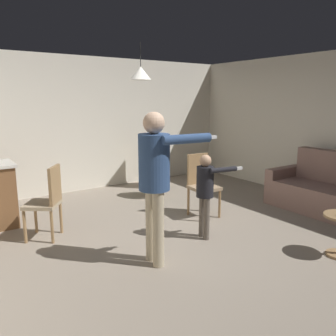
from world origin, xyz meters
TOP-DOWN VIEW (x-y plane):
  - ground at (0.00, 0.00)m, footprint 7.68×7.68m
  - wall_back at (0.00, 3.20)m, footprint 6.40×0.10m
  - wall_right at (3.20, 0.00)m, footprint 0.10×6.40m
  - couch_floral at (2.56, -0.49)m, footprint 0.88×1.81m
  - person_adult at (-0.78, -0.44)m, footprint 0.83×0.56m
  - person_child at (0.16, -0.20)m, footprint 0.57×0.40m
  - dining_chair_by_counter at (0.99, 2.62)m, footprint 0.57×0.57m
  - dining_chair_near_wall at (-1.59, 1.00)m, footprint 0.59×0.59m
  - dining_chair_centre_back at (0.72, 0.56)m, footprint 0.45×0.45m
  - potted_plant_corner at (0.63, 1.91)m, footprint 0.49×0.49m
  - ceiling_light_pendant at (-0.07, 1.09)m, footprint 0.32×0.32m

SIDE VIEW (x-z plane):
  - ground at x=0.00m, z-range 0.00..0.00m
  - couch_floral at x=2.56m, z-range -0.17..0.83m
  - potted_plant_corner at x=0.63m, z-range 0.04..0.80m
  - dining_chair_by_counter at x=0.99m, z-range 0.05..1.05m
  - dining_chair_near_wall at x=-1.59m, z-range 0.05..1.05m
  - dining_chair_centre_back at x=0.72m, z-range 0.05..1.05m
  - person_child at x=0.16m, z-range 0.14..1.29m
  - person_adult at x=-0.78m, z-range 0.21..1.95m
  - wall_back at x=0.00m, z-range 0.00..2.70m
  - wall_right at x=3.20m, z-range 0.00..2.70m
  - ceiling_light_pendant at x=-0.07m, z-range 1.98..2.53m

